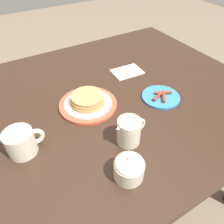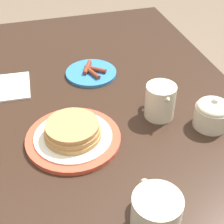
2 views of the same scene
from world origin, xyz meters
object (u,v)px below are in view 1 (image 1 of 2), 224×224
creamer_pitcher (129,131)px  coffee_mug (21,142)px  napkin (127,72)px  side_plate_bacon (161,97)px  sugar_bowl (129,168)px  pancake_plate (88,102)px

creamer_pitcher → coffee_mug: bearing=156.3°
coffee_mug → creamer_pitcher: creamer_pitcher is taller
napkin → side_plate_bacon: bearing=-88.3°
sugar_bowl → napkin: size_ratio=0.60×
pancake_plate → coffee_mug: 0.30m
side_plate_bacon → creamer_pitcher: creamer_pitcher is taller
pancake_plate → side_plate_bacon: size_ratio=1.46×
side_plate_bacon → coffee_mug: bearing=178.8°
pancake_plate → napkin: 0.31m
napkin → creamer_pitcher: bearing=-123.5°
creamer_pitcher → sugar_bowl: 0.14m
sugar_bowl → pancake_plate: bearing=83.4°
pancake_plate → side_plate_bacon: bearing=-21.4°
side_plate_bacon → sugar_bowl: size_ratio=1.79×
pancake_plate → sugar_bowl: 0.36m
pancake_plate → side_plate_bacon: 0.31m
coffee_mug → sugar_bowl: (0.24, -0.25, -0.01)m
pancake_plate → creamer_pitcher: creamer_pitcher is taller
coffee_mug → napkin: 0.62m
pancake_plate → napkin: size_ratio=1.57×
side_plate_bacon → napkin: 0.25m
pancake_plate → sugar_bowl: bearing=-96.6°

